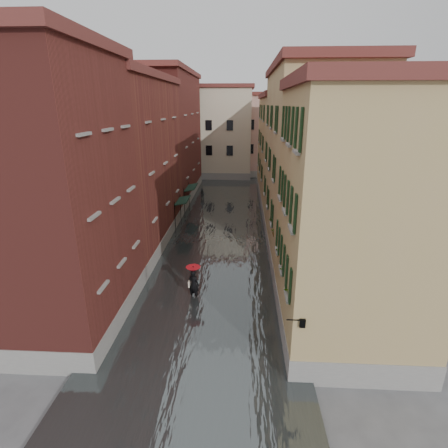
# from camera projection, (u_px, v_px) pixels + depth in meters

# --- Properties ---
(ground) EXTENTS (120.00, 120.00, 0.00)m
(ground) POSITION_uv_depth(u_px,v_px,m) (206.00, 303.00, 20.10)
(ground) COLOR #525254
(ground) RESTS_ON ground
(floodwater) EXTENTS (10.00, 60.00, 0.20)m
(floodwater) POSITION_uv_depth(u_px,v_px,m) (221.00, 226.00, 32.34)
(floodwater) COLOR #404646
(floodwater) RESTS_ON ground
(building_left_near) EXTENTS (6.00, 8.00, 13.00)m
(building_left_near) POSITION_uv_depth(u_px,v_px,m) (52.00, 201.00, 16.46)
(building_left_near) COLOR maroon
(building_left_near) RESTS_ON ground
(building_left_mid) EXTENTS (6.00, 14.00, 12.50)m
(building_left_mid) POSITION_uv_depth(u_px,v_px,m) (127.00, 167.00, 26.93)
(building_left_mid) COLOR brown
(building_left_mid) RESTS_ON ground
(building_left_far) EXTENTS (6.00, 16.00, 14.00)m
(building_left_far) POSITION_uv_depth(u_px,v_px,m) (167.00, 139.00, 40.84)
(building_left_far) COLOR maroon
(building_left_far) RESTS_ON ground
(building_right_near) EXTENTS (6.00, 8.00, 11.50)m
(building_right_near) POSITION_uv_depth(u_px,v_px,m) (351.00, 222.00, 15.97)
(building_right_near) COLOR tan
(building_right_near) RESTS_ON ground
(building_right_mid) EXTENTS (6.00, 14.00, 13.00)m
(building_right_mid) POSITION_uv_depth(u_px,v_px,m) (310.00, 165.00, 26.11)
(building_right_mid) COLOR tan
(building_right_mid) RESTS_ON ground
(building_right_far) EXTENTS (6.00, 16.00, 11.50)m
(building_right_far) POSITION_uv_depth(u_px,v_px,m) (287.00, 150.00, 40.51)
(building_right_far) COLOR tan
(building_right_far) RESTS_ON ground
(building_end_cream) EXTENTS (12.00, 9.00, 13.00)m
(building_end_cream) POSITION_uv_depth(u_px,v_px,m) (212.00, 134.00, 54.01)
(building_end_cream) COLOR beige
(building_end_cream) RESTS_ON ground
(building_end_pink) EXTENTS (10.00, 9.00, 12.00)m
(building_end_pink) POSITION_uv_depth(u_px,v_px,m) (269.00, 136.00, 55.59)
(building_end_pink) COLOR tan
(building_end_pink) RESTS_ON ground
(awning_near) EXTENTS (1.09, 2.91, 2.80)m
(awning_near) POSITION_uv_depth(u_px,v_px,m) (182.00, 201.00, 31.78)
(awning_near) COLOR black
(awning_near) RESTS_ON ground
(awning_far) EXTENTS (1.09, 3.26, 2.80)m
(awning_far) POSITION_uv_depth(u_px,v_px,m) (191.00, 188.00, 36.72)
(awning_far) COLOR black
(awning_far) RESTS_ON ground
(wall_lantern) EXTENTS (0.71, 0.22, 0.35)m
(wall_lantern) POSITION_uv_depth(u_px,v_px,m) (302.00, 322.00, 13.23)
(wall_lantern) COLOR black
(wall_lantern) RESTS_ON ground
(window_planters) EXTENTS (0.59, 10.43, 0.84)m
(window_planters) POSITION_uv_depth(u_px,v_px,m) (280.00, 244.00, 19.25)
(window_planters) COLOR brown
(window_planters) RESTS_ON ground
(pedestrian_main) EXTENTS (0.87, 0.87, 2.06)m
(pedestrian_main) POSITION_uv_depth(u_px,v_px,m) (194.00, 280.00, 20.14)
(pedestrian_main) COLOR black
(pedestrian_main) RESTS_ON ground
(pedestrian_far) EXTENTS (0.71, 0.57, 1.41)m
(pedestrian_far) POSITION_uv_depth(u_px,v_px,m) (203.00, 195.00, 41.21)
(pedestrian_far) COLOR black
(pedestrian_far) RESTS_ON ground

